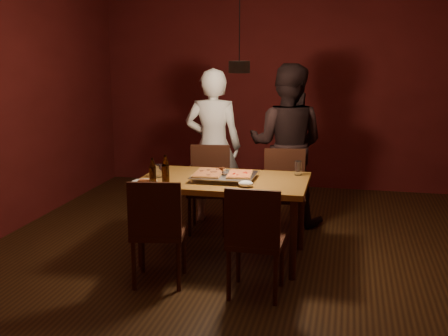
% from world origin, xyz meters
% --- Properties ---
extents(room_shell, '(6.00, 6.00, 6.00)m').
position_xyz_m(room_shell, '(0.00, 0.00, 1.40)').
color(room_shell, '#38220F').
rests_on(room_shell, ground).
extents(dining_table, '(1.50, 0.90, 0.75)m').
position_xyz_m(dining_table, '(-0.16, 0.10, 0.68)').
color(dining_table, '#9A6527').
rests_on(dining_table, floor).
extents(chair_far_left, '(0.48, 0.48, 0.49)m').
position_xyz_m(chair_far_left, '(-0.49, 0.91, 0.54)').
color(chair_far_left, '#38190F').
rests_on(chair_far_left, floor).
extents(chair_far_right, '(0.47, 0.47, 0.49)m').
position_xyz_m(chair_far_right, '(0.31, 0.86, 0.54)').
color(chair_far_right, '#38190F').
rests_on(chair_far_right, floor).
extents(chair_near_left, '(0.49, 0.49, 0.49)m').
position_xyz_m(chair_near_left, '(-0.54, -0.63, 0.54)').
color(chair_near_left, '#38190F').
rests_on(chair_near_left, floor).
extents(chair_near_right, '(0.43, 0.43, 0.49)m').
position_xyz_m(chair_near_right, '(0.26, -0.68, 0.54)').
color(chair_near_right, '#38190F').
rests_on(chair_near_right, floor).
extents(pizza_tray, '(0.57, 0.48, 0.05)m').
position_xyz_m(pizza_tray, '(-0.15, 0.07, 0.77)').
color(pizza_tray, silver).
rests_on(pizza_tray, dining_table).
extents(pizza_meat, '(0.27, 0.40, 0.02)m').
position_xyz_m(pizza_meat, '(-0.29, 0.08, 0.81)').
color(pizza_meat, maroon).
rests_on(pizza_meat, pizza_tray).
extents(pizza_cheese, '(0.24, 0.36, 0.02)m').
position_xyz_m(pizza_cheese, '(-0.01, 0.08, 0.81)').
color(pizza_cheese, gold).
rests_on(pizza_cheese, pizza_tray).
extents(spatula, '(0.21, 0.25, 0.04)m').
position_xyz_m(spatula, '(-0.13, 0.09, 0.81)').
color(spatula, silver).
rests_on(spatula, pizza_tray).
extents(beer_bottle_a, '(0.06, 0.06, 0.23)m').
position_xyz_m(beer_bottle_a, '(-0.72, -0.22, 0.86)').
color(beer_bottle_a, black).
rests_on(beer_bottle_a, dining_table).
extents(beer_bottle_b, '(0.07, 0.07, 0.25)m').
position_xyz_m(beer_bottle_b, '(-0.61, -0.18, 0.88)').
color(beer_bottle_b, black).
rests_on(beer_bottle_b, dining_table).
extents(water_glass_left, '(0.07, 0.07, 0.12)m').
position_xyz_m(water_glass_left, '(-0.75, 0.05, 0.81)').
color(water_glass_left, silver).
rests_on(water_glass_left, dining_table).
extents(water_glass_right, '(0.06, 0.06, 0.13)m').
position_xyz_m(water_glass_right, '(0.48, 0.40, 0.82)').
color(water_glass_right, silver).
rests_on(water_glass_right, dining_table).
extents(plate_slice, '(0.23, 0.23, 0.03)m').
position_xyz_m(plate_slice, '(-0.80, -0.21, 0.76)').
color(plate_slice, white).
rests_on(plate_slice, dining_table).
extents(napkin, '(0.13, 0.10, 0.05)m').
position_xyz_m(napkin, '(0.09, -0.15, 0.78)').
color(napkin, white).
rests_on(napkin, dining_table).
extents(diner_white, '(0.64, 0.45, 1.70)m').
position_xyz_m(diner_white, '(-0.53, 1.21, 0.85)').
color(diner_white, silver).
rests_on(diner_white, floor).
extents(diner_dark, '(0.91, 0.75, 1.75)m').
position_xyz_m(diner_dark, '(0.27, 1.32, 0.87)').
color(diner_dark, black).
rests_on(diner_dark, floor).
extents(pendant_lamp, '(0.18, 0.18, 1.10)m').
position_xyz_m(pendant_lamp, '(0.00, 0.00, 1.76)').
color(pendant_lamp, black).
rests_on(pendant_lamp, ceiling).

